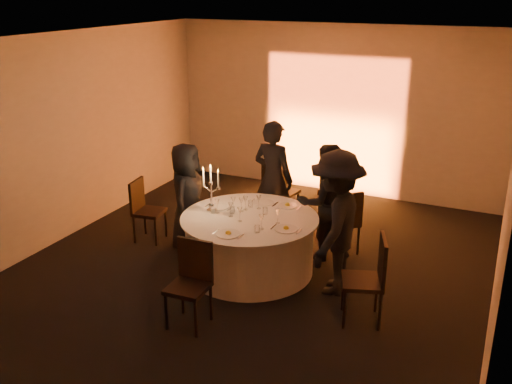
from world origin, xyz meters
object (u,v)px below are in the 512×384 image
at_px(banquet_table, 250,244).
at_px(chair_back_right, 345,219).
at_px(chair_front, 191,278).
at_px(guest_right, 336,223).
at_px(guest_left, 187,197).
at_px(chair_right, 371,275).
at_px(candelabra, 211,195).
at_px(chair_back_left, 278,188).
at_px(coffee_cup, 213,210).
at_px(chair_left, 144,207).
at_px(guest_back_right, 325,202).
at_px(guest_back_left, 273,179).

bearing_deg(banquet_table, chair_back_right, 45.95).
xyz_separation_m(chair_front, guest_right, (1.23, 1.35, 0.36)).
distance_m(guest_left, guest_right, 2.30).
bearing_deg(guest_left, chair_front, -161.57).
relative_size(chair_right, candelabra, 1.57).
bearing_deg(chair_back_left, guest_left, 66.68).
relative_size(banquet_table, chair_right, 1.75).
relative_size(chair_back_left, coffee_cup, 9.57).
distance_m(chair_left, guest_back_right, 2.67).
height_order(chair_back_right, candelabra, candelabra).
relative_size(chair_left, chair_right, 0.90).
distance_m(banquet_table, chair_back_right, 1.43).
distance_m(chair_left, chair_back_left, 2.09).
xyz_separation_m(guest_left, coffee_cup, (0.60, -0.33, 0.02)).
relative_size(guest_back_left, candelabra, 2.71).
xyz_separation_m(chair_back_right, guest_left, (-2.10, -0.75, 0.25)).
bearing_deg(guest_left, chair_right, -119.76).
height_order(chair_front, guest_left, guest_left).
relative_size(guest_left, candelabra, 2.40).
height_order(chair_right, candelabra, candelabra).
distance_m(chair_back_left, guest_back_left, 0.49).
height_order(chair_back_left, guest_right, guest_right).
height_order(guest_left, guest_back_left, guest_back_left).
bearing_deg(chair_back_left, banquet_table, 108.04).
relative_size(chair_back_right, guest_back_left, 0.54).
bearing_deg(candelabra, coffee_cup, -39.98).
height_order(banquet_table, guest_back_left, guest_back_left).
xyz_separation_m(chair_back_left, chair_right, (2.01, -2.16, -0.02)).
height_order(coffee_cup, candelabra, candelabra).
xyz_separation_m(guest_back_left, guest_right, (1.36, -1.27, 0.02)).
height_order(chair_front, guest_back_left, guest_back_left).
bearing_deg(banquet_table, chair_left, 172.32).
distance_m(chair_back_right, guest_right, 1.13).
distance_m(guest_left, coffee_cup, 0.69).
xyz_separation_m(guest_back_right, candelabra, (-1.30, -0.84, 0.18)).
distance_m(banquet_table, chair_right, 1.83).
bearing_deg(chair_back_right, guest_right, 58.73).
xyz_separation_m(chair_left, candelabra, (1.29, -0.27, 0.48)).
distance_m(banquet_table, candelabra, 0.82).
relative_size(chair_front, guest_left, 0.62).
bearing_deg(banquet_table, guest_back_left, 98.98).
relative_size(guest_back_left, guest_right, 0.98).
height_order(chair_left, guest_back_right, guest_back_right).
bearing_deg(chair_back_left, guest_back_left, 109.61).
xyz_separation_m(chair_right, candelabra, (-2.29, 0.51, 0.42)).
height_order(banquet_table, guest_back_right, guest_back_right).
xyz_separation_m(chair_back_right, chair_front, (-1.05, -2.40, 0.01)).
distance_m(chair_back_left, chair_front, 3.01).
relative_size(banquet_table, candelabra, 2.76).
bearing_deg(chair_back_right, candelabra, -6.83).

